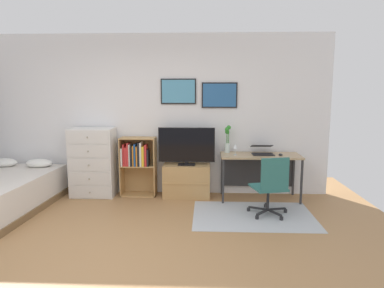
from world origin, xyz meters
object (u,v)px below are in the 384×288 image
object	(u,v)px
office_chair	(271,185)
wine_glass	(235,147)
bamboo_vase	(227,140)
tv_stand	(187,181)
desk	(259,162)
television	(187,146)
computer_mouse	(281,155)
laptop	(262,150)
dresser	(93,162)
bookshelf	(137,161)

from	to	relation	value
office_chair	wine_glass	xyz separation A→B (m)	(-0.45, 0.74, 0.42)
bamboo_vase	tv_stand	bearing A→B (deg)	-172.31
tv_stand	desk	world-z (taller)	desk
tv_stand	bamboo_vase	size ratio (longest dim) A/B	1.70
television	office_chair	bearing A→B (deg)	-34.72
computer_mouse	wine_glass	xyz separation A→B (m)	(-0.72, 0.02, 0.12)
desk	office_chair	world-z (taller)	office_chair
desk	computer_mouse	distance (m)	0.38
laptop	bamboo_vase	world-z (taller)	bamboo_vase
television	office_chair	world-z (taller)	television
tv_stand	laptop	world-z (taller)	laptop
dresser	office_chair	world-z (taller)	dresser
desk	computer_mouse	world-z (taller)	computer_mouse
bookshelf	laptop	world-z (taller)	bookshelf
television	laptop	world-z (taller)	television
desk	wine_glass	bearing A→B (deg)	-162.12
wine_glass	desk	bearing A→B (deg)	17.88
tv_stand	computer_mouse	size ratio (longest dim) A/B	7.45
computer_mouse	wine_glass	distance (m)	0.73
computer_mouse	television	bearing A→B (deg)	175.06
office_chair	laptop	xyz separation A→B (m)	(0.00, 0.86, 0.34)
tv_stand	computer_mouse	distance (m)	1.59
television	wine_glass	bearing A→B (deg)	-8.21
dresser	computer_mouse	size ratio (longest dim) A/B	11.03
bookshelf	desk	size ratio (longest dim) A/B	0.78
tv_stand	television	distance (m)	0.59
laptop	computer_mouse	xyz separation A→B (m)	(0.27, -0.13, -0.04)
dresser	tv_stand	distance (m)	1.60
wine_glass	office_chair	bearing A→B (deg)	-58.92
bookshelf	office_chair	bearing A→B (deg)	-23.95
wine_glass	bookshelf	bearing A→B (deg)	173.69
television	laptop	xyz separation A→B (m)	(1.24, 0.00, -0.06)
dresser	laptop	bearing A→B (deg)	-0.08
bookshelf	bamboo_vase	distance (m)	1.56
laptop	wine_glass	bearing A→B (deg)	-167.39
office_chair	wine_glass	distance (m)	0.96
dresser	wine_glass	size ratio (longest dim) A/B	6.37
bamboo_vase	computer_mouse	bearing A→B (deg)	-16.31
office_chair	wine_glass	world-z (taller)	wine_glass
office_chair	laptop	world-z (taller)	laptop
tv_stand	television	size ratio (longest dim) A/B	0.84
television	wine_glass	distance (m)	0.79
bookshelf	desk	world-z (taller)	bookshelf
tv_stand	wine_glass	bearing A→B (deg)	-9.80
tv_stand	desk	distance (m)	1.24
dresser	wine_glass	world-z (taller)	dresser
desk	television	bearing A→B (deg)	-179.08
desk	computer_mouse	size ratio (longest dim) A/B	12.24
television	office_chair	distance (m)	1.55
television	wine_glass	xyz separation A→B (m)	(0.79, -0.11, 0.02)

